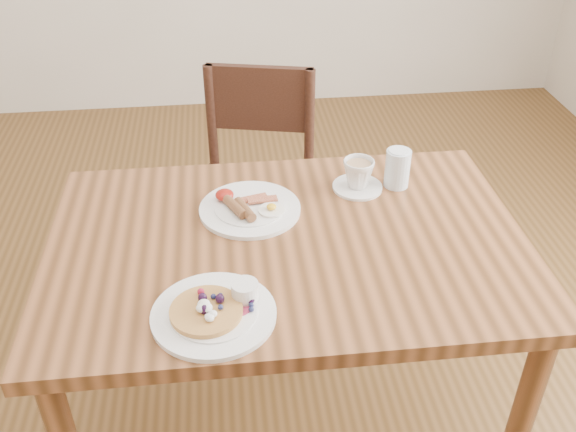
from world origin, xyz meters
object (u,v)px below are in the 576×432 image
object	(u,v)px
dining_table	(288,270)
teacup_saucer	(358,176)
water_glass	(397,168)
chair_far	(256,182)
pancake_plate	(215,311)
breakfast_plate	(248,208)

from	to	relation	value
dining_table	teacup_saucer	distance (m)	0.34
dining_table	water_glass	world-z (taller)	water_glass
chair_far	pancake_plate	bearing A→B (deg)	94.12
breakfast_plate	water_glass	bearing A→B (deg)	11.39
chair_far	pancake_plate	size ratio (longest dim) A/B	3.26
chair_far	pancake_plate	distance (m)	1.01
teacup_saucer	water_glass	bearing A→B (deg)	2.11
breakfast_plate	pancake_plate	bearing A→B (deg)	-103.57
chair_far	teacup_saucer	size ratio (longest dim) A/B	6.29
breakfast_plate	teacup_saucer	size ratio (longest dim) A/B	1.93
pancake_plate	teacup_saucer	distance (m)	0.63
breakfast_plate	water_glass	size ratio (longest dim) A/B	2.47
dining_table	chair_far	xyz separation A→B (m)	(-0.04, 0.70, -0.16)
dining_table	chair_far	bearing A→B (deg)	92.94
breakfast_plate	water_glass	xyz separation A→B (m)	(0.42, 0.09, 0.04)
teacup_saucer	water_glass	xyz separation A→B (m)	(0.11, 0.00, 0.01)
dining_table	pancake_plate	bearing A→B (deg)	-125.81
chair_far	dining_table	bearing A→B (deg)	105.90
dining_table	teacup_saucer	bearing A→B (deg)	44.48
water_glass	teacup_saucer	bearing A→B (deg)	-177.89
pancake_plate	water_glass	distance (m)	0.71
chair_far	water_glass	bearing A→B (deg)	140.36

